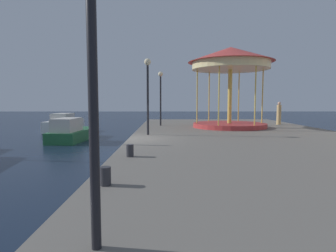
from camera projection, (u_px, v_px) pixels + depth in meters
ground_plane at (129, 154)px, 13.70m from camera, size 120.00×120.00×0.00m
quay_dock at (252, 146)px, 13.72m from camera, size 12.19×29.32×0.80m
motorboat_white at (64, 124)px, 24.54m from camera, size 2.14×4.83×1.58m
motorboat_green at (72, 132)px, 18.53m from camera, size 2.11×5.15×1.55m
carousel at (230, 67)px, 19.07m from camera, size 5.85×5.85×5.51m
lamp_post_mid_promenade at (148, 83)px, 14.85m from camera, size 0.36×0.36×4.08m
lamp_post_far_end at (161, 88)px, 20.70m from camera, size 0.36×0.36×4.01m
bollard_south at (105, 176)px, 5.96m from camera, size 0.24×0.24×0.40m
bollard_north at (130, 151)px, 9.07m from camera, size 0.24×0.24×0.40m
person_mid_promenade at (279, 114)px, 21.70m from camera, size 0.34×0.34×1.79m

